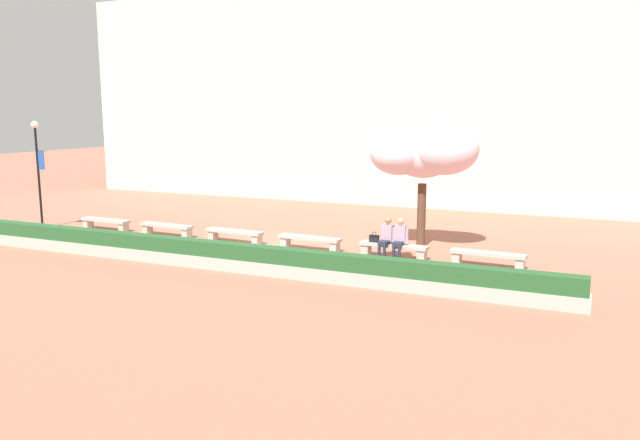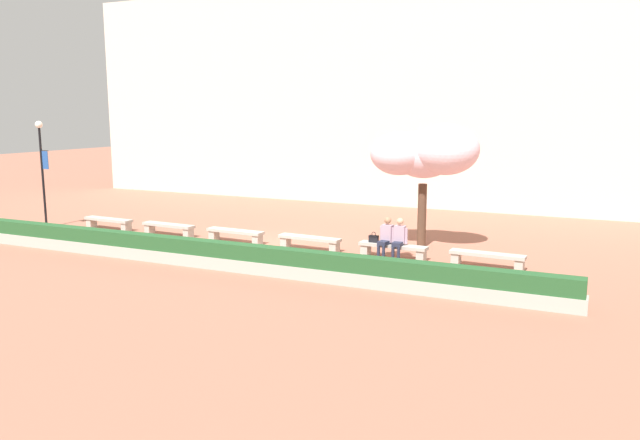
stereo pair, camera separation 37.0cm
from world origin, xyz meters
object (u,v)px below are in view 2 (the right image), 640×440
Objects in this scene: stone_bench_east_end at (393,248)px; lamp_post_with_banner at (42,164)px; person_seated_left at (386,236)px; cherry_tree_main at (424,153)px; person_seated_right at (399,237)px; handbag at (374,238)px; stone_bench_near_west at (169,227)px; stone_bench_far_east at (487,257)px; stone_bench_center at (235,234)px; stone_bench_west_end at (109,222)px; stone_bench_near_east at (310,241)px.

stone_bench_east_end is 0.53× the size of lamp_post_with_banner.
person_seated_left is (-0.22, -0.05, 0.38)m from stone_bench_east_end.
lamp_post_with_banner is (-14.61, -2.53, -0.69)m from cherry_tree_main.
person_seated_right is 3.81× the size of handbag.
stone_bench_far_east is (11.61, 0.00, 0.00)m from stone_bench_near_west.
cherry_tree_main is 14.85m from lamp_post_with_banner.
stone_bench_east_end is (5.81, 0.00, 0.00)m from stone_bench_center.
stone_bench_west_end is at bearing 180.00° from stone_bench_center.
handbag is 13.70m from lamp_post_with_banner.
stone_bench_far_east is 0.53× the size of lamp_post_with_banner.
stone_bench_center is at bearing -179.75° from handbag.
handbag reaches higher than stone_bench_near_west.
handbag is 0.08× the size of lamp_post_with_banner.
handbag reaches higher than stone_bench_center.
stone_bench_west_end is at bearing 180.00° from stone_bench_near_west.
person_seated_left is (2.69, -0.05, 0.38)m from stone_bench_near_east.
stone_bench_near_east is 5.81m from stone_bench_far_east.
stone_bench_near_east and stone_bench_east_end have the same top height.
person_seated_left reaches higher than stone_bench_east_end.
stone_bench_west_end is at bearing -179.88° from handbag.
lamp_post_with_banner reaches higher than stone_bench_center.
stone_bench_center is 1.72× the size of person_seated_left.
person_seated_left is 0.42m from person_seated_right.
lamp_post_with_banner is (-2.59, -0.67, 2.20)m from stone_bench_west_end.
stone_bench_east_end is at bearing 2.72° from lamp_post_with_banner.
lamp_post_with_banner is at bearing -173.01° from stone_bench_near_west.
stone_bench_near_east is 2.71m from person_seated_left.
stone_bench_west_end is 0.53× the size of lamp_post_with_banner.
stone_bench_east_end is at bearing -2.00° from handbag.
stone_bench_west_end is at bearing 179.74° from person_seated_right.
stone_bench_near_west is at bearing 6.99° from lamp_post_with_banner.
person_seated_left is 0.31× the size of lamp_post_with_banner.
stone_bench_west_end is 11.82m from person_seated_right.
cherry_tree_main is at bearing 11.52° from stone_bench_near_west.
stone_bench_near_west is 0.53× the size of lamp_post_with_banner.
stone_bench_near_west is 8.06m from handbag.
stone_bench_west_end is 1.00× the size of stone_bench_far_east.
stone_bench_center is at bearing 4.59° from lamp_post_with_banner.
lamp_post_with_banner is at bearing -170.17° from cherry_tree_main.
stone_bench_west_end is 11.40m from person_seated_left.
person_seated_right is (8.92, -0.05, 0.38)m from stone_bench_near_west.
stone_bench_far_east is 3.15m from person_seated_left.
lamp_post_with_banner is at bearing -177.74° from stone_bench_far_east.
handbag is (5.15, 0.02, 0.27)m from stone_bench_center.
stone_bench_east_end is at bearing 0.00° from stone_bench_west_end.
person_seated_right is at bearing -14.66° from stone_bench_east_end.
lamp_post_with_banner is (-14.41, -0.62, 1.82)m from person_seated_right.
lamp_post_with_banner reaches higher than person_seated_right.
lamp_post_with_banner is (-17.11, -0.67, 2.20)m from stone_bench_far_east.
cherry_tree_main reaches higher than handbag.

